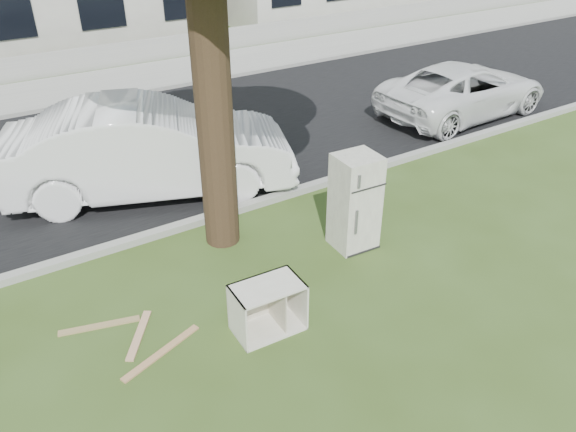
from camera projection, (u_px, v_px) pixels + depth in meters
ground at (306, 289)px, 7.98m from camera, size 120.00×120.00×0.00m
road at (153, 146)px, 12.32m from camera, size 120.00×7.00×0.01m
kerb_near at (227, 215)px, 9.75m from camera, size 120.00×0.18×0.12m
kerb_far at (104, 101)px, 14.90m from camera, size 120.00×0.18×0.12m
sidewalk at (89, 86)px, 15.95m from camera, size 120.00×2.80×0.01m
low_wall at (72, 61)px, 16.93m from camera, size 120.00×0.15×0.70m
fridge at (355, 202)px, 8.59m from camera, size 0.67×0.63×1.54m
cabinet at (268, 308)px, 7.10m from camera, size 0.91×0.59×0.69m
plank_a at (162, 352)px, 6.88m from camera, size 1.15×0.49×0.02m
plank_b at (100, 326)px, 7.30m from camera, size 1.02×0.37×0.03m
plank_c at (139, 335)px, 7.15m from camera, size 0.60×0.81×0.03m
car_center at (149, 149)px, 10.12m from camera, size 5.47×3.48×1.70m
car_right at (464, 90)px, 13.70m from camera, size 4.62×2.25×1.26m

